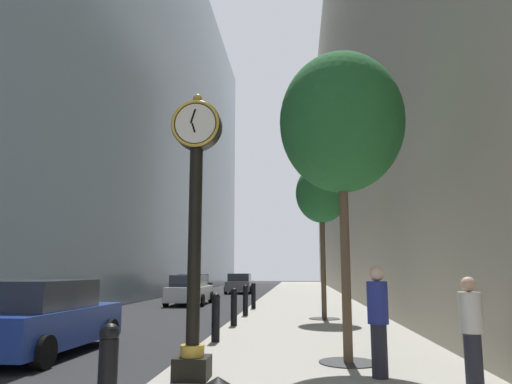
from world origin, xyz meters
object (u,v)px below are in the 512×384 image
(bollard_fourth, at_px, (234,306))
(car_white_mid, at_px, (190,290))
(street_tree_near, at_px, (341,123))
(street_tree_mid_near, at_px, (322,194))
(bollard_third, at_px, (216,316))
(pedestrian_walking, at_px, (378,317))
(car_black_trailing, at_px, (194,286))
(car_grey_near, at_px, (240,284))
(street_clock, at_px, (195,216))
(pedestrian_by_clock, at_px, (471,327))
(bollard_sixth, at_px, (253,295))
(car_blue_far, at_px, (44,318))
(bollard_nearest, at_px, (108,377))
(bollard_fifth, at_px, (245,299))

(bollard_fourth, xyz_separation_m, car_white_mid, (-3.84, 10.78, 0.03))
(street_tree_near, distance_m, street_tree_mid_near, 8.16)
(bollard_third, height_order, pedestrian_walking, pedestrian_walking)
(bollard_fourth, height_order, car_white_mid, car_white_mid)
(bollard_third, relative_size, car_black_trailing, 0.26)
(bollard_fourth, bearing_deg, car_grey_near, 96.38)
(street_clock, bearing_deg, pedestrian_walking, 6.84)
(pedestrian_by_clock, distance_m, car_white_mid, 20.07)
(pedestrian_walking, bearing_deg, car_black_trailing, 108.93)
(bollard_sixth, xyz_separation_m, street_tree_mid_near, (2.92, -4.37, 3.86))
(street_clock, height_order, car_blue_far, street_clock)
(bollard_nearest, height_order, car_blue_far, car_blue_far)
(car_black_trailing, bearing_deg, bollard_fifth, -70.08)
(bollard_nearest, bearing_deg, street_tree_near, 55.94)
(bollard_sixth, distance_m, street_tree_near, 13.48)
(bollard_nearest, relative_size, pedestrian_by_clock, 0.72)
(bollard_sixth, bearing_deg, car_blue_far, -107.42)
(street_tree_mid_near, bearing_deg, car_white_mid, 128.79)
(pedestrian_walking, xyz_separation_m, car_grey_near, (-5.98, 30.96, -0.32))
(street_tree_near, bearing_deg, bollard_sixth, 103.12)
(street_clock, xyz_separation_m, pedestrian_walking, (2.99, 0.36, -1.65))
(bollard_fifth, bearing_deg, car_blue_far, -113.94)
(pedestrian_by_clock, bearing_deg, bollard_fourth, 121.97)
(bollard_nearest, xyz_separation_m, street_tree_mid_near, (2.92, 12.48, 3.86))
(street_tree_near, bearing_deg, bollard_fifth, 107.68)
(bollard_third, bearing_deg, street_tree_mid_near, 63.04)
(street_tree_mid_near, distance_m, car_grey_near, 22.60)
(car_grey_near, bearing_deg, street_tree_near, -79.34)
(car_white_mid, distance_m, car_black_trailing, 6.48)
(pedestrian_by_clock, bearing_deg, bollard_sixth, 108.11)
(pedestrian_by_clock, relative_size, car_white_mid, 0.37)
(bollard_nearest, relative_size, bollard_sixth, 1.00)
(car_blue_far, bearing_deg, street_tree_mid_near, 47.50)
(street_tree_near, height_order, car_blue_far, street_tree_near)
(bollard_sixth, bearing_deg, car_black_trailing, 115.63)
(street_tree_mid_near, height_order, pedestrian_by_clock, street_tree_mid_near)
(pedestrian_walking, xyz_separation_m, car_white_mid, (-7.14, 17.81, -0.32))
(pedestrian_by_clock, bearing_deg, bollard_third, 138.84)
(pedestrian_walking, bearing_deg, bollard_fourth, 115.15)
(street_clock, distance_m, bollard_fifth, 10.95)
(pedestrian_by_clock, bearing_deg, car_white_mid, 114.96)
(bollard_fourth, bearing_deg, pedestrian_walking, -64.85)
(street_tree_near, height_order, car_white_mid, street_tree_near)
(street_tree_mid_near, distance_m, pedestrian_walking, 10.04)
(bollard_sixth, distance_m, car_black_trailing, 11.56)
(car_white_mid, bearing_deg, bollard_fourth, -70.40)
(car_grey_near, bearing_deg, pedestrian_by_clock, -76.88)
(car_black_trailing, bearing_deg, car_blue_far, -86.36)
(bollard_fourth, relative_size, bollard_sixth, 1.00)
(bollard_fifth, relative_size, car_black_trailing, 0.26)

